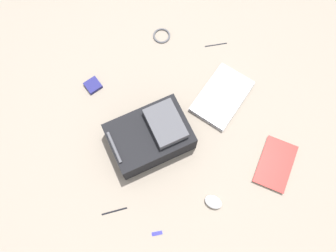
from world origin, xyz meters
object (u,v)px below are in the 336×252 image
Objects in this scene: backpack at (151,136)px; earbud_pouch at (93,85)px; laptop at (222,96)px; book_red at (275,164)px; pen_black at (114,211)px; computer_mouse at (213,202)px; cable_coil at (162,36)px; usb_stick at (157,233)px; pen_blue at (216,45)px.

earbud_pouch is (0.45, 0.17, -0.07)m from backpack.
book_red is at bearing -171.41° from laptop.
book_red is at bearing -99.60° from pen_black.
pen_black is at bearing 166.76° from earbud_pouch.
computer_mouse reaches higher than cable_coil.
book_red is 0.40m from computer_mouse.
laptop is 7.91× the size of usb_stick.
backpack is 0.48m from computer_mouse.
cable_coil is at bearing 53.81° from pen_blue.
earbud_pouch is 0.91m from usb_stick.
book_red is at bearing -140.44° from earbud_pouch.
laptop is at bearing -83.06° from backpack.
backpack is 0.68m from cable_coil.
computer_mouse is (-0.45, -0.15, -0.06)m from backpack.
pen_blue is (0.32, -0.14, -0.01)m from laptop.
laptop is 0.48m from book_red.
pen_blue is 2.53× the size of usb_stick.
earbud_pouch is at bearing -0.95° from usb_stick.
laptop reaches higher than pen_black.
earbud_pouch reaches higher than pen_blue.
earbud_pouch is (0.87, 0.71, 0.00)m from book_red.
backpack is 3.15× the size of pen_black.
backpack is 0.99× the size of laptop.
usb_stick is at bearing 179.05° from earbud_pouch.
pen_black and usb_stick have the same top height.
laptop reaches higher than usb_stick.
backpack is 0.44m from pen_black.
backpack reaches higher than cable_coil.
pen_black is 0.25m from usb_stick.
computer_mouse reaches higher than pen_blue.
cable_coil is at bearing -26.56° from usb_stick.
backpack reaches higher than usb_stick.
usb_stick is (-0.20, -0.15, -0.00)m from pen_black.
pen_black is 0.99× the size of pen_blue.
pen_blue and usb_stick have the same top height.
book_red is at bearing 175.40° from pen_blue.
pen_black is (-0.27, 0.34, -0.08)m from backpack.
laptop is at bearing -68.18° from pen_black.
usb_stick is at bearing 93.71° from book_red.
backpack reaches higher than computer_mouse.
pen_blue is 1.65× the size of earbud_pouch.
usb_stick is at bearing 158.34° from backpack.
laptop reaches higher than cable_coil.
computer_mouse is at bearing 94.79° from book_red.
pen_blue is at bearing 23.82° from computer_mouse.
pen_black is 1.15m from pen_blue.
backpack is 0.69m from book_red.
backpack is at bearing -51.62° from pen_black.
cable_coil is at bearing -38.55° from pen_black.
backpack is at bearing 71.01° from computer_mouse.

